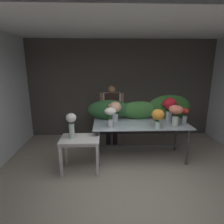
# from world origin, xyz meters

# --- Properties ---
(ground_plane) EXTENTS (7.32, 7.32, 0.00)m
(ground_plane) POSITION_xyz_m (0.00, 1.61, 0.00)
(ground_plane) COLOR #9E9384
(wall_back) EXTENTS (5.63, 0.12, 2.88)m
(wall_back) POSITION_xyz_m (0.00, 3.22, 1.44)
(wall_back) COLOR #4C4742
(wall_back) RESTS_ON ground
(ceiling_slab) EXTENTS (5.75, 3.34, 0.12)m
(ceiling_slab) POSITION_xyz_m (0.00, 1.61, 2.94)
(ceiling_slab) COLOR silver
(ceiling_slab) RESTS_ON wall_back
(display_table_glass) EXTENTS (2.16, 0.95, 0.86)m
(display_table_glass) POSITION_xyz_m (0.32, 1.59, 0.74)
(display_table_glass) COLOR silver
(display_table_glass) RESTS_ON ground
(side_table_white) EXTENTS (0.79, 0.56, 0.72)m
(side_table_white) POSITION_xyz_m (-1.01, 1.09, 0.62)
(side_table_white) COLOR white
(side_table_white) RESTS_ON ground
(florist) EXTENTS (0.63, 0.24, 1.64)m
(florist) POSITION_xyz_m (-0.32, 2.38, 1.02)
(florist) COLOR #232328
(florist) RESTS_ON ground
(foliage_backdrop) EXTENTS (2.52, 0.29, 0.59)m
(foliage_backdrop) POSITION_xyz_m (0.36, 1.94, 1.12)
(foliage_backdrop) COLOR #28562D
(foliage_backdrop) RESTS_ON display_table_glass
(vase_ivory_hydrangea) EXTENTS (0.25, 0.25, 0.44)m
(vase_ivory_hydrangea) POSITION_xyz_m (-0.38, 1.32, 1.16)
(vase_ivory_hydrangea) COLOR silver
(vase_ivory_hydrangea) RESTS_ON display_table_glass
(vase_scarlet_tulips) EXTENTS (0.15, 0.15, 0.36)m
(vase_scarlet_tulips) POSITION_xyz_m (1.30, 1.52, 1.06)
(vase_scarlet_tulips) COLOR silver
(vase_scarlet_tulips) RESTS_ON display_table_glass
(vase_coral_anemones) EXTENTS (0.31, 0.31, 0.46)m
(vase_coral_anemones) POSITION_xyz_m (1.04, 1.39, 1.17)
(vase_coral_anemones) COLOR silver
(vase_coral_anemones) RESTS_ON display_table_glass
(vase_crimson_dahlias) EXTENTS (0.35, 0.30, 0.56)m
(vase_crimson_dahlias) POSITION_xyz_m (1.01, 1.74, 1.22)
(vase_crimson_dahlias) COLOR silver
(vase_crimson_dahlias) RESTS_ON display_table_glass
(vase_peach_peonies) EXTENTS (0.30, 0.29, 0.48)m
(vase_peach_peonies) POSITION_xyz_m (-0.26, 1.73, 1.16)
(vase_peach_peonies) COLOR silver
(vase_peach_peonies) RESTS_ON display_table_glass
(vase_sunset_roses) EXTENTS (0.27, 0.27, 0.41)m
(vase_sunset_roses) POSITION_xyz_m (0.61, 1.24, 1.12)
(vase_sunset_roses) COLOR silver
(vase_sunset_roses) RESTS_ON display_table_glass
(vase_white_roses_tall) EXTENTS (0.20, 0.20, 0.52)m
(vase_white_roses_tall) POSITION_xyz_m (-1.17, 1.09, 1.03)
(vase_white_roses_tall) COLOR silver
(vase_white_roses_tall) RESTS_ON side_table_white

